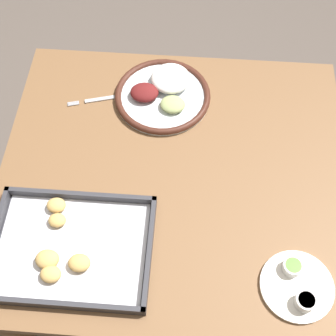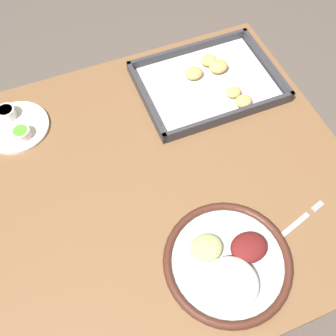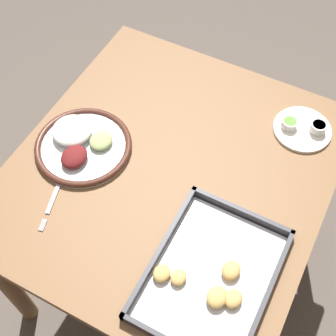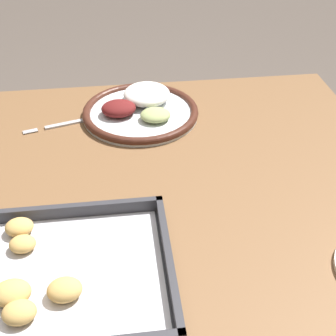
% 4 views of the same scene
% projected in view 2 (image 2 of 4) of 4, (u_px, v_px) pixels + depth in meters
% --- Properties ---
extents(ground_plane, '(8.00, 8.00, 0.00)m').
position_uv_depth(ground_plane, '(165.00, 263.00, 1.63)').
color(ground_plane, '#564C44').
extents(dining_table, '(0.97, 0.89, 0.72)m').
position_uv_depth(dining_table, '(163.00, 196.00, 1.11)').
color(dining_table, brown).
rests_on(dining_table, ground_plane).
extents(dinner_plate, '(0.29, 0.29, 0.05)m').
position_uv_depth(dinner_plate, '(229.00, 264.00, 0.87)').
color(dinner_plate, silver).
rests_on(dinner_plate, dining_table).
extents(fork, '(0.20, 0.07, 0.00)m').
position_uv_depth(fork, '(290.00, 229.00, 0.93)').
color(fork, '#B2B2B7').
rests_on(fork, dining_table).
extents(saucer_plate, '(0.18, 0.18, 0.04)m').
position_uv_depth(saucer_plate, '(15.00, 125.00, 1.08)').
color(saucer_plate, white).
rests_on(saucer_plate, dining_table).
extents(baking_tray, '(0.40, 0.30, 0.04)m').
position_uv_depth(baking_tray, '(210.00, 82.00, 1.16)').
color(baking_tray, '#333338').
rests_on(baking_tray, dining_table).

